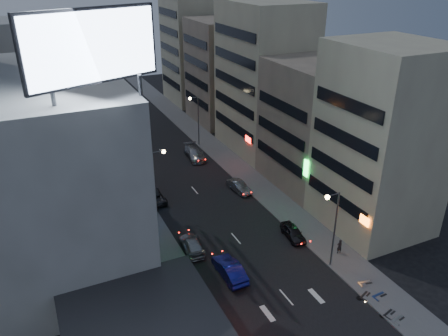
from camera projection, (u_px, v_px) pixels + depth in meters
ground at (313, 328)px, 35.28m from camera, size 180.00×180.00×0.00m
sidewalk_left at (126, 189)px, 56.74m from camera, size 4.00×120.00×0.12m
sidewalk_right at (236, 167)px, 62.87m from camera, size 4.00×120.00×0.12m
white_building at (48, 170)px, 41.28m from camera, size 14.00×24.00×18.00m
shophouse_near at (381, 141)px, 45.32m from camera, size 10.00×11.00×20.00m
shophouse_mid at (317, 124)px, 55.78m from camera, size 11.00×12.00×16.00m
shophouse_far at (264, 79)px, 64.95m from camera, size 10.00×14.00×22.00m
far_left_a at (42, 93)px, 61.89m from camera, size 11.00×10.00×20.00m
far_left_b at (35, 88)px, 73.41m from camera, size 12.00×10.00×15.00m
far_right_a at (224, 71)px, 78.27m from camera, size 11.00×12.00×18.00m
far_right_b at (197, 42)px, 88.63m from camera, size 12.00×12.00×24.00m
billboard at (93, 47)px, 29.18m from camera, size 9.52×3.75×6.20m
street_lamp_right_near at (333, 219)px, 40.15m from camera, size 1.60×0.44×8.02m
street_lamp_left at (157, 174)px, 48.72m from camera, size 1.60×0.44×8.02m
street_lamp_right_far at (196, 114)px, 67.97m from camera, size 1.60×0.44×8.02m
parked_car_right_near at (293, 232)px, 46.58m from camera, size 2.02×4.08×1.34m
parked_car_right_mid at (239, 186)px, 56.07m from camera, size 1.95×4.23×1.34m
parked_car_left at (154, 196)px, 53.73m from camera, size 2.34×4.85×1.33m
parked_car_right_far at (195, 153)px, 65.46m from camera, size 2.81×5.80×1.63m
road_car_blue at (230, 269)px, 40.79m from camera, size 1.71×4.88×1.61m
road_car_silver at (192, 245)px, 44.58m from camera, size 2.34×4.80×1.35m
person at (339, 246)px, 43.90m from camera, size 0.59×0.41×1.57m
scooter_black_a at (392, 304)px, 36.89m from camera, size 1.04×1.88×1.09m
scooter_silver_a at (401, 309)px, 36.29m from camera, size 0.87×1.86×1.09m
scooter_blue at (383, 286)px, 38.81m from camera, size 0.76×1.99×1.20m
scooter_black_b at (367, 286)px, 38.91m from camera, size 1.21×1.87×1.09m
scooter_silver_b at (370, 275)px, 40.22m from camera, size 0.92×1.89×1.11m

